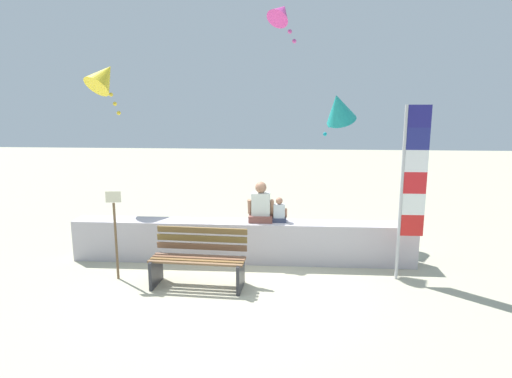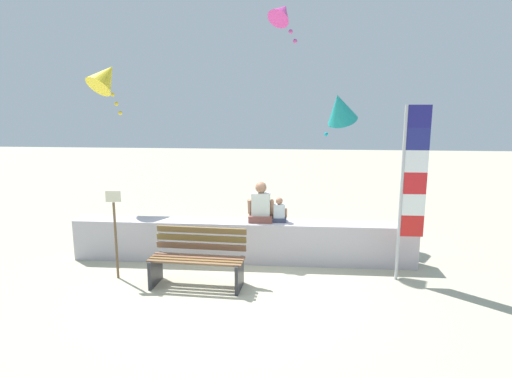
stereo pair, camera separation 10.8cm
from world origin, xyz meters
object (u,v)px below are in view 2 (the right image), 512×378
person_adult (261,206)px  kite_yellow (105,77)px  park_bench (198,260)px  kite_teal (340,108)px  kite_magenta (282,13)px  flag_banner (410,181)px  person_child (279,212)px  sign_post (115,228)px

person_adult → kite_yellow: size_ratio=0.63×
park_bench → kite_teal: (2.40, 2.66, 2.32)m
kite_magenta → kite_yellow: 3.74m
park_bench → kite_yellow: kite_yellow is taller
park_bench → flag_banner: (3.31, 0.47, 1.23)m
person_child → flag_banner: size_ratio=0.16×
person_adult → sign_post: 2.51m
flag_banner → kite_teal: 2.60m
person_adult → kite_teal: (1.49, 1.47, 1.70)m
kite_teal → kite_magenta: size_ratio=1.18×
person_child → park_bench: bearing=-136.3°
flag_banner → sign_post: bearing=-176.2°
person_child → flag_banner: 2.31m
park_bench → kite_yellow: 4.46m
person_child → kite_magenta: size_ratio=0.51×
kite_magenta → kite_yellow: (-3.55, 0.09, -1.15)m
person_adult → person_child: size_ratio=1.63×
park_bench → person_adult: (0.91, 1.18, 0.61)m
kite_teal → flag_banner: bearing=-67.4°
kite_teal → sign_post: kite_teal is taller
park_bench → person_adult: 1.61m
person_adult → kite_magenta: bearing=74.7°
person_child → kite_teal: bearing=51.8°
park_bench → sign_post: size_ratio=1.03×
park_bench → kite_teal: bearing=47.9°
kite_teal → kite_magenta: (-1.18, -0.33, 1.77)m
person_adult → kite_yellow: 4.17m
person_adult → person_child: 0.35m
person_adult → flag_banner: flag_banner is taller
person_adult → kite_yellow: kite_yellow is taller
kite_magenta → sign_post: size_ratio=0.59×
person_adult → park_bench: bearing=-127.6°
person_child → flag_banner: (2.07, -0.71, 0.73)m
park_bench → kite_yellow: bearing=134.1°
flag_banner → kite_magenta: 3.99m
flag_banner → kite_teal: bearing=112.6°
person_child → sign_post: size_ratio=0.30×
park_bench → person_child: size_ratio=3.41×
flag_banner → sign_post: (-4.69, -0.31, -0.78)m
sign_post → kite_yellow: bearing=112.9°
person_adult → person_child: (0.33, 0.00, -0.11)m
flag_banner → kite_teal: size_ratio=2.76×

